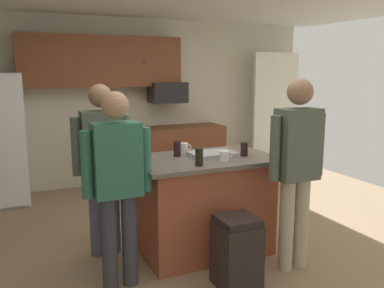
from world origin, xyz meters
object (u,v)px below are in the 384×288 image
person_guest_by_door (102,158)px  serving_tray (212,154)px  person_guest_right (297,161)px  microwave_over_range (168,92)px  person_host_foreground (118,178)px  glass_dark_ale (177,149)px  kitchen_island (204,204)px  mug_blue_stoneware (225,156)px  trash_bin (237,252)px  glass_pilsner (244,149)px  glass_short_whisky (199,157)px  mug_ceramic_white (184,148)px

person_guest_by_door → serving_tray: (1.01, -0.35, 0.02)m
person_guest_right → serving_tray: (-0.51, 0.66, -0.02)m
microwave_over_range → person_host_foreground: 3.36m
glass_dark_ale → kitchen_island: bearing=-35.6°
person_guest_right → person_host_foreground: person_guest_right is taller
microwave_over_range → mug_blue_stoneware: microwave_over_range is taller
microwave_over_range → serving_tray: bearing=-101.3°
microwave_over_range → trash_bin: 3.58m
person_host_foreground → trash_bin: bearing=-42.7°
person_guest_right → glass_pilsner: 0.59m
glass_short_whisky → serving_tray: bearing=46.3°
microwave_over_range → person_guest_right: 3.29m
trash_bin → mug_blue_stoneware: bearing=73.8°
glass_pilsner → mug_blue_stoneware: (-0.29, -0.13, -0.02)m
person_guest_right → mug_ceramic_white: person_guest_right is taller
mug_ceramic_white → person_guest_by_door: bearing=173.2°
person_guest_right → glass_short_whisky: size_ratio=11.03×
microwave_over_range → mug_ceramic_white: (-0.71, -2.35, -0.43)m
mug_blue_stoneware → trash_bin: 0.88m
glass_dark_ale → mug_blue_stoneware: size_ratio=1.12×
microwave_over_range → person_guest_right: (-0.01, -3.26, -0.44)m
person_guest_right → mug_ceramic_white: bearing=-5.4°
person_host_foreground → glass_dark_ale: person_host_foreground is taller
person_host_foreground → trash_bin: person_host_foreground is taller
mug_ceramic_white → trash_bin: size_ratio=0.21×
microwave_over_range → trash_bin: size_ratio=0.92×
person_guest_by_door → person_guest_right: size_ratio=0.97×
microwave_over_range → trash_bin: (-0.66, -3.33, -1.15)m
person_guest_right → glass_pilsner: (-0.21, 0.55, 0.03)m
person_guest_by_door → person_host_foreground: person_guest_by_door is taller
person_guest_by_door → microwave_over_range: bearing=77.5°
serving_tray → trash_bin: (-0.14, -0.73, -0.69)m
glass_pilsner → kitchen_island: bearing=166.3°
kitchen_island → mug_blue_stoneware: bearing=-66.2°
trash_bin → person_guest_by_door: bearing=128.8°
person_guest_right → mug_blue_stoneware: size_ratio=13.06×
microwave_over_range → mug_blue_stoneware: (-0.51, -2.84, -0.43)m
microwave_over_range → mug_blue_stoneware: 2.91m
person_guest_right → mug_ceramic_white: 1.15m
person_guest_by_door → mug_blue_stoneware: bearing=-8.4°
person_guest_right → glass_short_whisky: 0.87m
kitchen_island → person_host_foreground: 1.09m
person_guest_by_door → serving_tray: 1.07m
microwave_over_range → glass_short_whisky: microwave_over_range is taller
mug_blue_stoneware → trash_bin: (-0.14, -0.49, -0.71)m
trash_bin → glass_dark_ale: bearing=101.4°
serving_tray → person_guest_right: bearing=-52.4°
kitchen_island → mug_blue_stoneware: size_ratio=10.28×
person_guest_right → glass_short_whisky: bearing=22.7°
person_guest_right → person_host_foreground: bearing=35.4°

